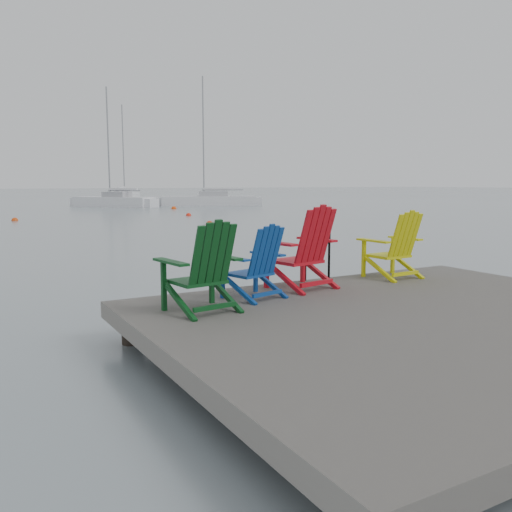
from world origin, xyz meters
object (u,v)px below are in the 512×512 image
chair_green (203,267)px  chair_yellow (395,245)px  sailboat_mid (124,197)px  chair_blue (256,262)px  handrail (318,244)px  buoy_b (15,221)px  buoy_c (189,216)px  buoy_a (210,225)px  buoy_d (174,209)px  sailboat_near (114,202)px  sailboat_far (209,201)px  chair_red (304,248)px

chair_green → chair_yellow: bearing=1.9°
chair_green → sailboat_mid: sailboat_mid is taller
chair_green → chair_blue: size_ratio=1.11×
handrail → chair_green: chair_green is taller
chair_yellow → buoy_b: chair_yellow is taller
chair_yellow → buoy_c: (6.58, 24.23, -1.01)m
handrail → buoy_a: bearing=70.8°
buoy_d → sailboat_near: bearing=114.2°
buoy_a → handrail: bearing=-109.2°
sailboat_mid → buoy_a: (-7.08, -39.28, -0.36)m
sailboat_far → buoy_d: size_ratio=27.71×
sailboat_far → buoy_b: 21.40m
sailboat_far → buoy_b: (-17.03, -12.96, -0.36)m
chair_green → buoy_b: chair_green is taller
chair_red → sailboat_mid: sailboat_mid is taller
chair_blue → chair_yellow: 2.60m
sailboat_near → buoy_a: sailboat_near is taller
handrail → buoy_a: handrail is taller
buoy_b → buoy_c: (9.58, -0.38, 0.00)m
buoy_a → buoy_d: bearing=75.0°
chair_red → sailboat_far: 40.75m
handrail → sailboat_mid: 57.32m
chair_blue → sailboat_mid: (14.36, 56.58, -0.61)m
sailboat_near → sailboat_far: size_ratio=0.89×
chair_blue → chair_red: 0.93m
buoy_c → buoy_d: (2.31, 8.51, 0.00)m
handrail → buoy_d: size_ratio=2.21×
chair_yellow → buoy_c: size_ratio=3.12×
sailboat_far → buoy_d: sailboat_far is taller
chair_blue → buoy_d: chair_blue is taller
chair_red → buoy_c: 25.64m
buoy_b → buoy_c: buoy_b is taller
chair_yellow → sailboat_mid: (11.77, 56.33, -0.66)m
sailboat_mid → buoy_c: size_ratio=34.02×
handrail → buoy_c: size_ratio=2.75×
chair_yellow → sailboat_mid: size_ratio=0.09×
chair_red → buoy_c: (8.28, 24.24, -1.07)m
chair_blue → buoy_b: chair_blue is taller
chair_blue → sailboat_far: (16.63, 37.82, -0.61)m
handrail → buoy_d: (10.00, 32.26, -1.04)m
chair_yellow → chair_red: bearing=177.2°
sailboat_near → buoy_c: (0.54, -14.84, -0.36)m
sailboat_mid → handrail: bearing=-74.6°
chair_red → sailboat_mid: 57.94m
handrail → buoy_c: bearing=72.1°
chair_blue → buoy_a: chair_blue is taller
chair_red → sailboat_mid: size_ratio=0.10×
handrail → buoy_a: 17.58m
chair_red → chair_blue: bearing=-175.6°
chair_blue → chair_yellow: size_ratio=0.91×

